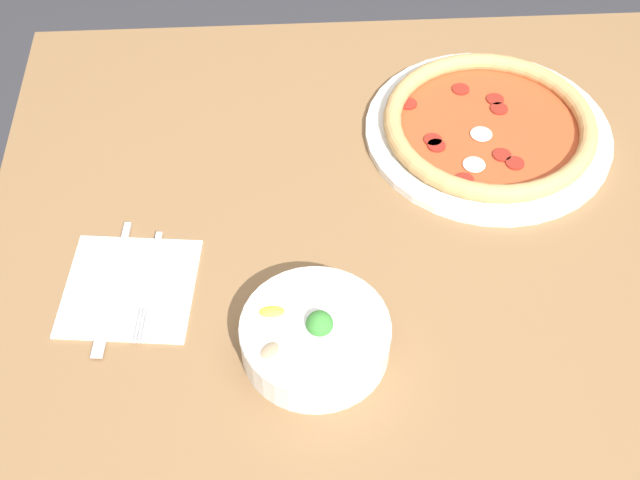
% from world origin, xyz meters
% --- Properties ---
extents(dining_table, '(1.17, 1.10, 0.77)m').
position_xyz_m(dining_table, '(0.00, 0.00, 0.67)').
color(dining_table, olive).
rests_on(dining_table, ground_plane).
extents(pizza, '(0.36, 0.36, 0.04)m').
position_xyz_m(pizza, '(-0.12, -0.26, 0.78)').
color(pizza, white).
rests_on(pizza, dining_table).
extents(bowl, '(0.18, 0.18, 0.07)m').
position_xyz_m(bowl, '(0.15, 0.10, 0.80)').
color(bowl, white).
rests_on(bowl, dining_table).
extents(napkin, '(0.18, 0.18, 0.00)m').
position_xyz_m(napkin, '(0.38, -0.01, 0.77)').
color(napkin, white).
rests_on(napkin, dining_table).
extents(fork, '(0.03, 0.17, 0.00)m').
position_xyz_m(fork, '(0.36, -0.01, 0.77)').
color(fork, silver).
rests_on(fork, napkin).
extents(knife, '(0.03, 0.21, 0.01)m').
position_xyz_m(knife, '(0.40, -0.01, 0.77)').
color(knife, silver).
rests_on(knife, napkin).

